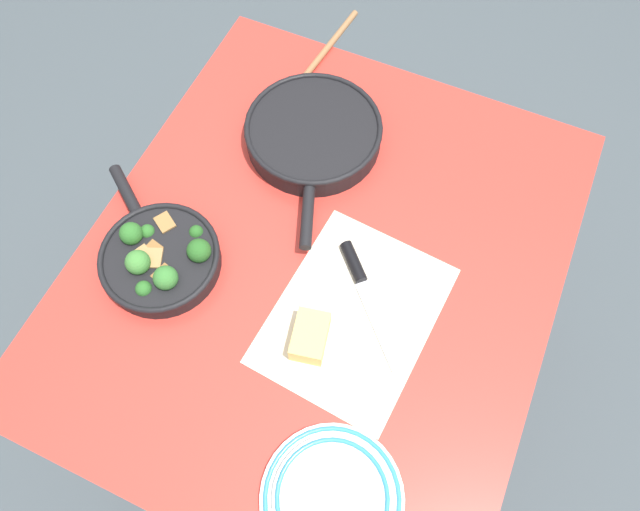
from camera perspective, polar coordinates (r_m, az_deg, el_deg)
The scene contains 9 objects.
ground_plane at distance 1.82m, azimuth 0.00°, elevation -10.29°, with size 14.00×14.00×0.00m, color #424C51.
dining_table_red at distance 1.20m, azimuth 0.00°, elevation -2.20°, with size 1.06×0.90×0.74m.
skillet_broccoli at distance 1.14m, azimuth -15.75°, elevation -0.13°, with size 0.27×0.32×0.08m.
skillet_eggs at distance 1.25m, azimuth -0.66°, elevation 12.07°, with size 0.41×0.29×0.05m.
wooden_spoon at distance 1.37m, azimuth -1.70°, elevation 17.27°, with size 0.40×0.08×0.02m.
parchment_sheet at distance 1.08m, azimuth 3.45°, elevation -5.92°, with size 0.39×0.31×0.00m.
grater_knife at distance 1.10m, azimuth 4.37°, elevation -3.04°, with size 0.21×0.21×0.02m.
cheese_block at distance 1.04m, azimuth -1.00°, elevation -8.11°, with size 0.10×0.08×0.05m.
dinner_plate_stack at distance 1.01m, azimuth 1.22°, elevation -23.05°, with size 0.24×0.24×0.03m.
Camera 1 is at (0.43, 0.19, 1.75)m, focal length 32.00 mm.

